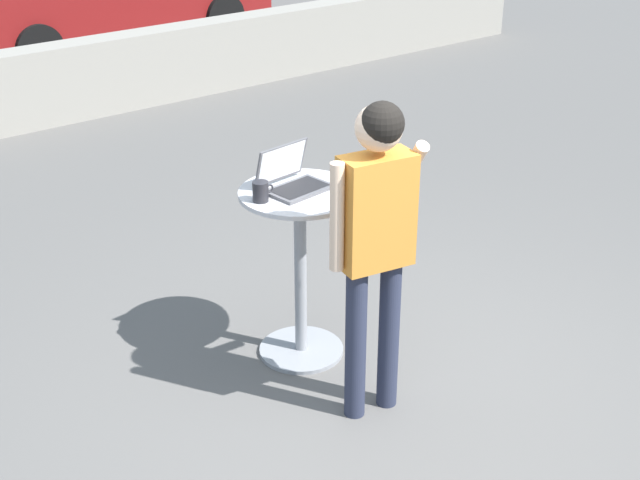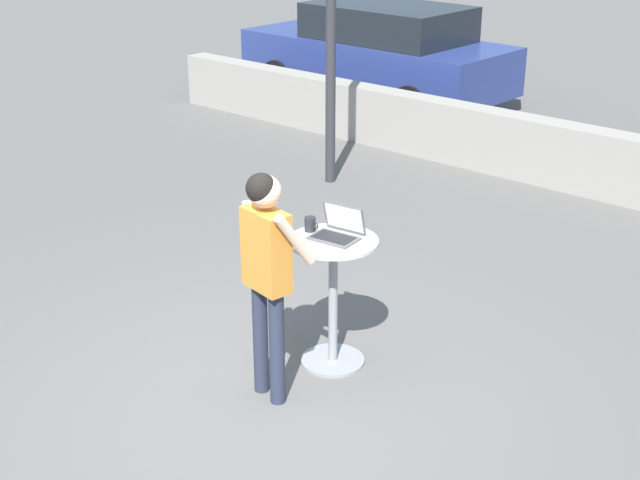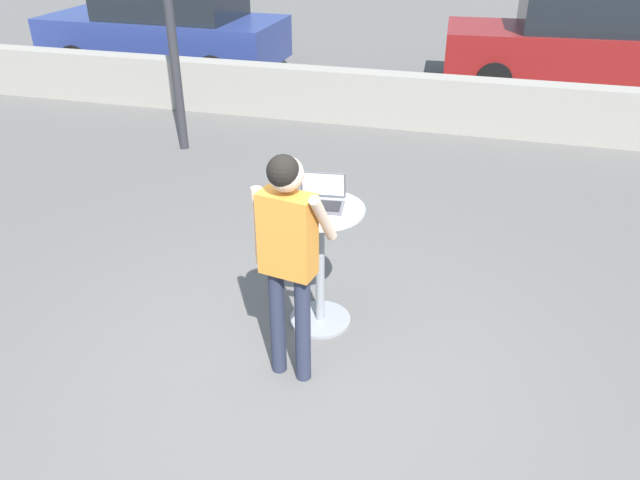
# 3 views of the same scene
# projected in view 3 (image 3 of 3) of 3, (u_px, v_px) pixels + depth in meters

# --- Properties ---
(ground_plane) EXTENTS (50.00, 50.00, 0.00)m
(ground_plane) POSITION_uv_depth(u_px,v_px,m) (294.00, 382.00, 4.48)
(ground_plane) COLOR #5B5956
(pavement_kerb) EXTENTS (14.23, 0.35, 0.77)m
(pavement_kerb) POSITION_uv_depth(u_px,v_px,m) (410.00, 101.00, 9.09)
(pavement_kerb) COLOR gray
(pavement_kerb) RESTS_ON ground_plane
(cafe_table) EXTENTS (0.67, 0.67, 1.03)m
(cafe_table) POSITION_uv_depth(u_px,v_px,m) (320.00, 254.00, 4.81)
(cafe_table) COLOR gray
(cafe_table) RESTS_ON ground_plane
(laptop) EXTENTS (0.37, 0.33, 0.24)m
(laptop) POSITION_uv_depth(u_px,v_px,m) (321.00, 198.00, 4.64)
(laptop) COLOR #515156
(laptop) RESTS_ON cafe_table
(coffee_mug) EXTENTS (0.13, 0.09, 0.11)m
(coffee_mug) POSITION_uv_depth(u_px,v_px,m) (289.00, 197.00, 4.66)
(coffee_mug) COLOR #232328
(coffee_mug) RESTS_ON cafe_table
(standing_person) EXTENTS (0.54, 0.34, 1.71)m
(standing_person) POSITION_uv_depth(u_px,v_px,m) (288.00, 244.00, 4.04)
(standing_person) COLOR #282D42
(standing_person) RESTS_ON ground_plane
(parked_car_near_street) EXTENTS (4.51, 2.02, 1.56)m
(parked_car_near_street) POSITION_uv_depth(u_px,v_px,m) (166.00, 29.00, 11.65)
(parked_car_near_street) COLOR navy
(parked_car_near_street) RESTS_ON ground_plane
(parked_car_further_down) EXTENTS (4.50, 2.08, 1.70)m
(parked_car_further_down) POSITION_uv_depth(u_px,v_px,m) (582.00, 40.00, 10.61)
(parked_car_further_down) COLOR maroon
(parked_car_further_down) RESTS_ON ground_plane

